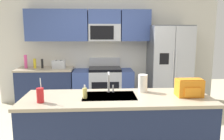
% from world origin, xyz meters
% --- Properties ---
extents(kitchen_wall_unit, '(5.20, 0.43, 2.60)m').
position_xyz_m(kitchen_wall_unit, '(-0.14, 2.08, 1.47)').
color(kitchen_wall_unit, silver).
rests_on(kitchen_wall_unit, ground).
extents(back_counter, '(1.25, 0.63, 0.90)m').
position_xyz_m(back_counter, '(-1.44, 1.80, 0.45)').
color(back_counter, '#1E2A4D').
rests_on(back_counter, ground).
extents(range_oven, '(1.36, 0.61, 1.10)m').
position_xyz_m(range_oven, '(-0.13, 1.80, 0.44)').
color(range_oven, '#B7BABF').
rests_on(range_oven, ground).
extents(refrigerator, '(0.90, 0.76, 1.85)m').
position_xyz_m(refrigerator, '(1.37, 1.73, 0.93)').
color(refrigerator, '#4C4F54').
rests_on(refrigerator, ground).
extents(island_counter, '(2.38, 0.81, 0.90)m').
position_xyz_m(island_counter, '(0.00, -0.53, 0.45)').
color(island_counter, '#1E2A4D').
rests_on(island_counter, ground).
extents(toaster, '(0.28, 0.16, 0.18)m').
position_xyz_m(toaster, '(-1.13, 1.75, 0.99)').
color(toaster, '#B7BABF').
rests_on(toaster, back_counter).
extents(pepper_mill, '(0.05, 0.05, 0.21)m').
position_xyz_m(pepper_mill, '(-1.50, 1.80, 1.00)').
color(pepper_mill, black).
rests_on(pepper_mill, back_counter).
extents(bottle_pink, '(0.07, 0.07, 0.30)m').
position_xyz_m(bottle_pink, '(-1.87, 1.84, 1.05)').
color(bottle_pink, '#EA4C93').
rests_on(bottle_pink, back_counter).
extents(bottle_yellow, '(0.06, 0.06, 0.22)m').
position_xyz_m(bottle_yellow, '(-1.67, 1.81, 1.01)').
color(bottle_yellow, yellow).
rests_on(bottle_yellow, back_counter).
extents(sink_faucet, '(0.08, 0.21, 0.28)m').
position_xyz_m(sink_faucet, '(-0.09, -0.33, 1.07)').
color(sink_faucet, '#B7BABF').
rests_on(sink_faucet, island_counter).
extents(drink_cup_red, '(0.08, 0.08, 0.29)m').
position_xyz_m(drink_cup_red, '(-0.91, -0.70, 0.99)').
color(drink_cup_red, red).
rests_on(drink_cup_red, island_counter).
extents(soap_dispenser, '(0.06, 0.06, 0.17)m').
position_xyz_m(soap_dispenser, '(-0.40, -0.57, 0.97)').
color(soap_dispenser, '#D8CC66').
rests_on(soap_dispenser, island_counter).
extents(paper_towel_roll, '(0.12, 0.12, 0.24)m').
position_xyz_m(paper_towel_roll, '(0.37, -0.31, 1.02)').
color(paper_towel_roll, white).
rests_on(paper_towel_roll, island_counter).
extents(backpack, '(0.32, 0.22, 0.23)m').
position_xyz_m(backpack, '(0.92, -0.55, 1.02)').
color(backpack, orange).
rests_on(backpack, island_counter).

